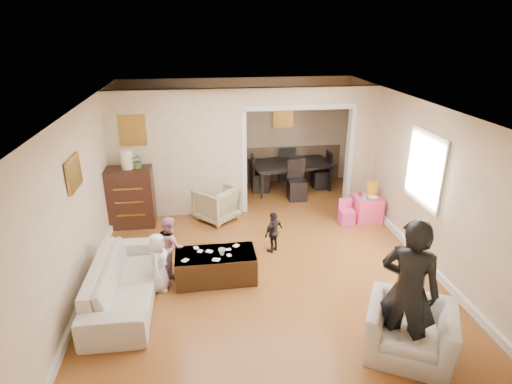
{
  "coord_description": "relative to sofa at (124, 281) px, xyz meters",
  "views": [
    {
      "loc": [
        -0.91,
        -6.52,
        3.77
      ],
      "look_at": [
        0.0,
        0.2,
        1.05
      ],
      "focal_mm": 29.59,
      "sensor_mm": 36.0,
      "label": 1
    }
  ],
  "objects": [
    {
      "name": "floor",
      "position": [
        2.1,
        1.16,
        -0.32
      ],
      "size": [
        7.0,
        7.0,
        0.0
      ],
      "primitive_type": "plane",
      "color": "#A26229",
      "rests_on": "ground"
    },
    {
      "name": "partition_left",
      "position": [
        0.73,
        2.96,
        0.98
      ],
      "size": [
        2.75,
        0.18,
        2.6
      ],
      "primitive_type": "cube",
      "color": "beige",
      "rests_on": "ground"
    },
    {
      "name": "partition_right",
      "position": [
        4.58,
        2.96,
        0.98
      ],
      "size": [
        0.55,
        0.18,
        2.6
      ],
      "primitive_type": "cube",
      "color": "beige",
      "rests_on": "ground"
    },
    {
      "name": "partition_header",
      "position": [
        3.2,
        2.96,
        2.11
      ],
      "size": [
        2.22,
        0.18,
        0.35
      ],
      "primitive_type": "cube",
      "color": "beige",
      "rests_on": "partition_right"
    },
    {
      "name": "window_pane",
      "position": [
        4.83,
        0.76,
        1.23
      ],
      "size": [
        0.03,
        0.95,
        1.1
      ],
      "primitive_type": "cube",
      "color": "white",
      "rests_on": "ground"
    },
    {
      "name": "framed_art_partition",
      "position": [
        -0.1,
        2.86,
        1.53
      ],
      "size": [
        0.45,
        0.03,
        0.55
      ],
      "primitive_type": "cube",
      "color": "brown",
      "rests_on": "partition_left"
    },
    {
      "name": "framed_art_sofa_wall",
      "position": [
        -0.61,
        0.56,
        1.48
      ],
      "size": [
        0.03,
        0.55,
        0.4
      ],
      "primitive_type": "cube",
      "color": "brown"
    },
    {
      "name": "framed_art_alcove",
      "position": [
        3.2,
        4.6,
        1.38
      ],
      "size": [
        0.45,
        0.03,
        0.55
      ],
      "primitive_type": "cube",
      "color": "brown"
    },
    {
      "name": "sofa",
      "position": [
        0.0,
        0.0,
        0.0
      ],
      "size": [
        0.89,
        2.2,
        0.64
      ],
      "primitive_type": "imported",
      "rotation": [
        0.0,
        0.0,
        1.56
      ],
      "color": "beige",
      "rests_on": "ground"
    },
    {
      "name": "armchair_back",
      "position": [
        1.45,
        2.58,
        0.02
      ],
      "size": [
        1.05,
        1.05,
        0.69
      ],
      "primitive_type": "imported",
      "rotation": [
        0.0,
        0.0,
        3.89
      ],
      "color": "tan",
      "rests_on": "ground"
    },
    {
      "name": "armchair_front",
      "position": [
        3.58,
        -1.56,
        0.01
      ],
      "size": [
        1.31,
        1.26,
        0.66
      ],
      "primitive_type": "imported",
      "rotation": [
        0.0,
        0.0,
        -0.5
      ],
      "color": "beige",
      "rests_on": "ground"
    },
    {
      "name": "dresser",
      "position": [
        -0.21,
        2.54,
        0.28
      ],
      "size": [
        0.87,
        0.49,
        1.19
      ],
      "primitive_type": "cube",
      "color": "black",
      "rests_on": "ground"
    },
    {
      "name": "table_lamp",
      "position": [
        -0.21,
        2.54,
        1.05
      ],
      "size": [
        0.22,
        0.22,
        0.36
      ],
      "primitive_type": "cylinder",
      "color": "#F5E9C7",
      "rests_on": "dresser"
    },
    {
      "name": "potted_plant",
      "position": [
        -0.01,
        2.54,
        1.02
      ],
      "size": [
        0.27,
        0.23,
        0.3
      ],
      "primitive_type": "imported",
      "color": "#4F7A36",
      "rests_on": "dresser"
    },
    {
      "name": "coffee_table",
      "position": [
        1.33,
        0.37,
        -0.09
      ],
      "size": [
        1.25,
        0.65,
        0.46
      ],
      "primitive_type": "cube",
      "rotation": [
        0.0,
        0.0,
        0.02
      ],
      "color": "#392312",
      "rests_on": "ground"
    },
    {
      "name": "coffee_cup",
      "position": [
        1.43,
        0.32,
        0.19
      ],
      "size": [
        0.11,
        0.11,
        0.1
      ],
      "primitive_type": "imported",
      "rotation": [
        0.0,
        0.0,
        0.02
      ],
      "color": "silver",
      "rests_on": "coffee_table"
    },
    {
      "name": "play_table",
      "position": [
        4.49,
        2.13,
        -0.07
      ],
      "size": [
        0.52,
        0.52,
        0.5
      ],
      "primitive_type": "cube",
      "rotation": [
        0.0,
        0.0,
        0.0
      ],
      "color": "#FF4378",
      "rests_on": "ground"
    },
    {
      "name": "cereal_box",
      "position": [
        4.61,
        2.23,
        0.33
      ],
      "size": [
        0.2,
        0.07,
        0.3
      ],
      "primitive_type": "cube",
      "rotation": [
        0.0,
        0.0,
        0.0
      ],
      "color": "yellow",
      "rests_on": "play_table"
    },
    {
      "name": "cyan_cup",
      "position": [
        4.39,
        2.08,
        0.22
      ],
      "size": [
        0.08,
        0.08,
        0.08
      ],
      "primitive_type": "cylinder",
      "color": "#28CACA",
      "rests_on": "play_table"
    },
    {
      "name": "toy_block",
      "position": [
        4.37,
        2.25,
        0.21
      ],
      "size": [
        0.1,
        0.08,
        0.05
      ],
      "primitive_type": "cube",
      "rotation": [
        0.0,
        0.0,
        0.35
      ],
      "color": "red",
      "rests_on": "play_table"
    },
    {
      "name": "play_bowl",
      "position": [
        4.54,
        2.01,
        0.21
      ],
      "size": [
        0.2,
        0.2,
        0.05
      ],
      "primitive_type": "imported",
      "rotation": [
        0.0,
        0.0,
        0.0
      ],
      "color": "silver",
      "rests_on": "play_table"
    },
    {
      "name": "dining_table",
      "position": [
        3.32,
        4.04,
        0.02
      ],
      "size": [
        2.04,
        1.32,
        0.67
      ],
      "primitive_type": "imported",
      "rotation": [
        0.0,
        0.0,
        0.14
      ],
      "color": "black",
      "rests_on": "ground"
    },
    {
      "name": "adult_person",
      "position": [
        3.47,
        -1.58,
        0.6
      ],
      "size": [
        0.8,
        0.76,
        1.84
      ],
      "primitive_type": "imported",
      "rotation": [
        0.0,
        0.0,
        2.49
      ],
      "color": "black",
      "rests_on": "ground"
    },
    {
      "name": "child_kneel_a",
      "position": [
        0.48,
        0.22,
        0.15
      ],
      "size": [
        0.36,
        0.49,
        0.93
      ],
      "primitive_type": "imported",
      "rotation": [
        0.0,
        0.0,
        1.42
      ],
      "color": "white",
      "rests_on": "ground"
    },
    {
      "name": "child_kneel_b",
      "position": [
        0.63,
        0.67,
        0.17
      ],
      "size": [
        0.52,
        0.58,
        0.98
      ],
      "primitive_type": "imported",
      "rotation": [
        0.0,
        0.0,
        1.94
      ],
      "color": "pink",
      "rests_on": "ground"
    },
    {
      "name": "child_toddler",
      "position": [
        2.38,
        1.12,
        0.06
      ],
      "size": [
        0.46,
        0.43,
        0.76
      ],
      "primitive_type": "imported",
      "rotation": [
        0.0,
        0.0,
        -2.42
      ],
      "color": "black",
      "rests_on": "ground"
    },
    {
      "name": "craft_papers",
      "position": [
        1.28,
        0.39,
        0.15
      ],
      "size": [
        0.93,
        0.52,
        0.0
      ],
      "color": "white",
      "rests_on": "coffee_table"
    }
  ]
}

